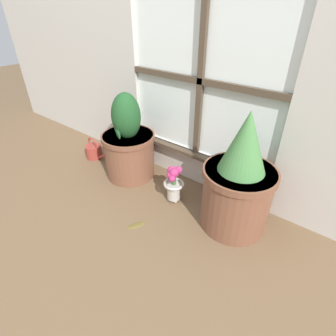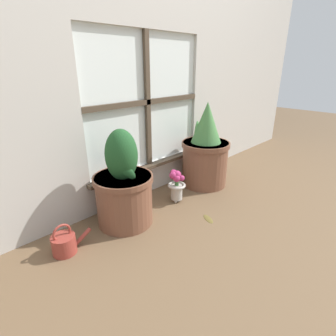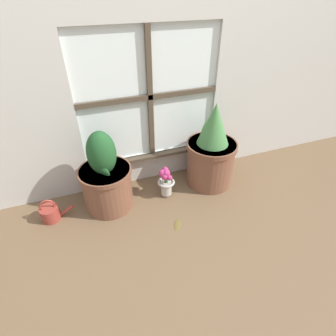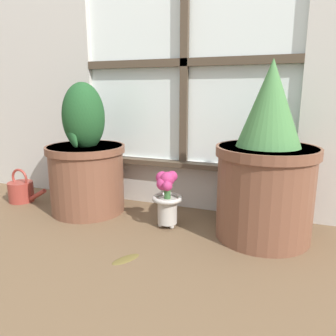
{
  "view_description": "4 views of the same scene",
  "coord_description": "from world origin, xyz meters",
  "px_view_note": "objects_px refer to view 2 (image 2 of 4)",
  "views": [
    {
      "loc": [
        0.8,
        -0.65,
        1.09
      ],
      "look_at": [
        -0.02,
        0.4,
        0.23
      ],
      "focal_mm": 28.0,
      "sensor_mm": 36.0,
      "label": 1
    },
    {
      "loc": [
        -1.24,
        -0.75,
        0.95
      ],
      "look_at": [
        -0.04,
        0.44,
        0.27
      ],
      "focal_mm": 28.0,
      "sensor_mm": 36.0,
      "label": 2
    },
    {
      "loc": [
        -0.49,
        -1.04,
        1.37
      ],
      "look_at": [
        0.05,
        0.46,
        0.22
      ],
      "focal_mm": 28.0,
      "sensor_mm": 36.0,
      "label": 3
    },
    {
      "loc": [
        0.49,
        -0.81,
        0.56
      ],
      "look_at": [
        -0.0,
        0.48,
        0.24
      ],
      "focal_mm": 35.0,
      "sensor_mm": 36.0,
      "label": 4
    }
  ],
  "objects_px": {
    "potted_plant_left": "(124,189)",
    "flower_vase": "(176,184)",
    "potted_plant_right": "(205,152)",
    "watering_can": "(64,243)"
  },
  "relations": [
    {
      "from": "potted_plant_right",
      "to": "flower_vase",
      "type": "xyz_separation_m",
      "value": [
        -0.39,
        -0.05,
        -0.15
      ]
    },
    {
      "from": "flower_vase",
      "to": "watering_can",
      "type": "height_order",
      "value": "flower_vase"
    },
    {
      "from": "potted_plant_left",
      "to": "watering_can",
      "type": "distance_m",
      "value": 0.45
    },
    {
      "from": "potted_plant_right",
      "to": "watering_can",
      "type": "distance_m",
      "value": 1.25
    },
    {
      "from": "potted_plant_left",
      "to": "potted_plant_right",
      "type": "xyz_separation_m",
      "value": [
        0.82,
        -0.0,
        0.05
      ]
    },
    {
      "from": "flower_vase",
      "to": "watering_can",
      "type": "xyz_separation_m",
      "value": [
        -0.84,
        0.04,
        -0.08
      ]
    },
    {
      "from": "potted_plant_left",
      "to": "potted_plant_right",
      "type": "height_order",
      "value": "potted_plant_right"
    },
    {
      "from": "watering_can",
      "to": "flower_vase",
      "type": "bearing_deg",
      "value": -2.54
    },
    {
      "from": "potted_plant_left",
      "to": "flower_vase",
      "type": "height_order",
      "value": "potted_plant_left"
    },
    {
      "from": "potted_plant_left",
      "to": "watering_can",
      "type": "bearing_deg",
      "value": -178.75
    }
  ]
}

